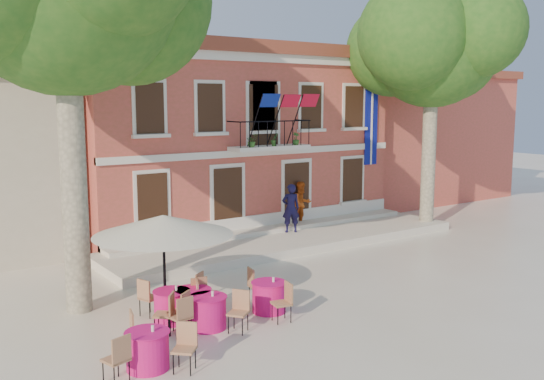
{
  "coord_description": "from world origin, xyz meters",
  "views": [
    {
      "loc": [
        -10.96,
        -13.11,
        5.24
      ],
      "look_at": [
        0.67,
        3.5,
        2.25
      ],
      "focal_mm": 40.0,
      "sensor_mm": 36.0,
      "label": 1
    }
  ],
  "objects": [
    {
      "name": "cafe_table_3",
      "position": [
        -4.96,
        -0.36,
        0.43
      ],
      "size": [
        1.76,
        1.85,
        0.95
      ],
      "color": "#C31265",
      "rests_on": "ground"
    },
    {
      "name": "plane_tree_east",
      "position": [
        8.5,
        3.48,
        7.47
      ],
      "size": [
        5.15,
        5.15,
        10.11
      ],
      "color": "#A59E84",
      "rests_on": "ground"
    },
    {
      "name": "cafe_table_1",
      "position": [
        -2.66,
        -1.12,
        0.42
      ],
      "size": [
        0.9,
        1.97,
        0.95
      ],
      "color": "#C31265",
      "rests_on": "ground"
    },
    {
      "name": "cafe_table_0",
      "position": [
        -6.48,
        -2.44,
        0.43
      ],
      "size": [
        1.82,
        1.8,
        0.95
      ],
      "color": "#C31265",
      "rests_on": "ground"
    },
    {
      "name": "neighbor_east",
      "position": [
        14.0,
        11.0,
        3.22
      ],
      "size": [
        9.4,
        9.4,
        6.4
      ],
      "color": "#CB4E49",
      "rests_on": "ground"
    },
    {
      "name": "pedestrian_orange",
      "position": [
        3.65,
        5.7,
        1.19
      ],
      "size": [
        0.89,
        0.7,
        1.77
      ],
      "primitive_type": "imported",
      "rotation": [
        0.0,
        0.0,
        -0.04
      ],
      "color": "#C75217",
      "rests_on": "terrace"
    },
    {
      "name": "main_building",
      "position": [
        2.0,
        9.99,
        3.78
      ],
      "size": [
        13.5,
        9.59,
        7.5
      ],
      "color": "#CB4E49",
      "rests_on": "ground"
    },
    {
      "name": "pedestrian_navy",
      "position": [
        2.54,
        4.94,
        1.23
      ],
      "size": [
        0.8,
        0.68,
        1.85
      ],
      "primitive_type": "imported",
      "rotation": [
        0.0,
        0.0,
        2.73
      ],
      "color": "#131037",
      "rests_on": "terrace"
    },
    {
      "name": "terrace",
      "position": [
        2.0,
        4.4,
        0.15
      ],
      "size": [
        14.0,
        3.4,
        0.3
      ],
      "primitive_type": "cube",
      "color": "silver",
      "rests_on": "ground"
    },
    {
      "name": "cafe_table_2",
      "position": [
        -4.46,
        -1.23,
        0.43
      ],
      "size": [
        1.72,
        1.86,
        0.95
      ],
      "color": "#C31265",
      "rests_on": "ground"
    },
    {
      "name": "cafe_table_4",
      "position": [
        -4.49,
        -0.55,
        0.42
      ],
      "size": [
        1.8,
        1.46,
        0.95
      ],
      "color": "#C31265",
      "rests_on": "ground"
    },
    {
      "name": "ground",
      "position": [
        0.0,
        0.0,
        0.0
      ],
      "size": [
        90.0,
        90.0,
        0.0
      ],
      "primitive_type": "plane",
      "color": "beige",
      "rests_on": "ground"
    },
    {
      "name": "patio_umbrella",
      "position": [
        -4.9,
        0.13,
        2.26
      ],
      "size": [
        3.39,
        3.39,
        2.52
      ],
      "color": "black",
      "rests_on": "ground"
    }
  ]
}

